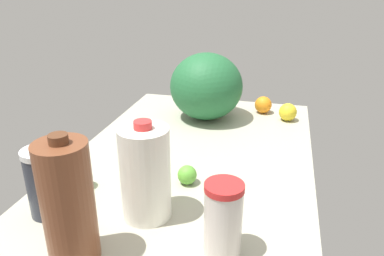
# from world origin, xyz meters

# --- Properties ---
(countertop) EXTENTS (1.20, 0.76, 0.03)m
(countertop) POSITION_xyz_m (0.00, 0.00, 0.01)
(countertop) COLOR #B0AE99
(countertop) RESTS_ON ground
(milk_jug) EXTENTS (0.12, 0.12, 0.25)m
(milk_jug) POSITION_xyz_m (0.33, -0.03, 0.15)
(milk_jug) COLOR white
(milk_jug) RESTS_ON countertop
(watermelon) EXTENTS (0.29, 0.29, 0.27)m
(watermelon) POSITION_xyz_m (-0.35, -0.03, 0.16)
(watermelon) COLOR #236537
(watermelon) RESTS_ON countertop
(shaker_bottle) EXTENTS (0.09, 0.09, 0.17)m
(shaker_bottle) POSITION_xyz_m (0.38, -0.27, 0.12)
(shaker_bottle) COLOR #2D313C
(shaker_bottle) RESTS_ON countertop
(tumbler_cup) EXTENTS (0.08, 0.08, 0.17)m
(tumbler_cup) POSITION_xyz_m (0.42, 0.17, 0.11)
(tumbler_cup) COLOR silver
(tumbler_cup) RESTS_ON countertop
(chocolate_milk_jug) EXTENTS (0.11, 0.11, 0.28)m
(chocolate_milk_jug) POSITION_xyz_m (0.51, -0.13, 0.16)
(chocolate_milk_jug) COLOR brown
(chocolate_milk_jug) RESTS_ON countertop
(orange_loose) EXTENTS (0.07, 0.07, 0.07)m
(orange_loose) POSITION_xyz_m (-0.47, 0.19, 0.07)
(orange_loose) COLOR orange
(orange_loose) RESTS_ON countertop
(lemon_far_back) EXTENTS (0.06, 0.06, 0.06)m
(lemon_far_back) POSITION_xyz_m (0.20, -0.06, 0.06)
(lemon_far_back) COLOR yellow
(lemon_far_back) RESTS_ON countertop
(lime_by_jug) EXTENTS (0.05, 0.05, 0.05)m
(lime_by_jug) POSITION_xyz_m (0.17, 0.03, 0.06)
(lime_by_jug) COLOR #5DAF39
(lime_by_jug) RESTS_ON countertop
(lemon_beside_bowl) EXTENTS (0.07, 0.07, 0.07)m
(lemon_beside_bowl) POSITION_xyz_m (-0.40, 0.29, 0.07)
(lemon_beside_bowl) COLOR yellow
(lemon_beside_bowl) RESTS_ON countertop
(lime_near_front) EXTENTS (0.06, 0.06, 0.06)m
(lime_near_front) POSITION_xyz_m (0.26, -0.25, 0.06)
(lime_near_front) COLOR #68BC3A
(lime_near_front) RESTS_ON countertop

